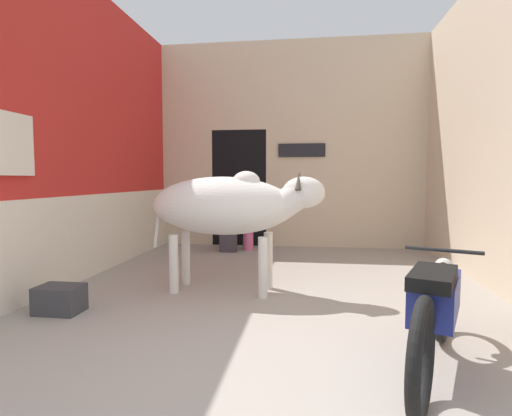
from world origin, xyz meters
name	(u,v)px	position (x,y,z in m)	size (l,w,h in m)	color
ground_plane	(243,386)	(0.00, 0.00, 0.00)	(30.00, 30.00, 0.00)	#9E9389
wall_left_shopfront	(85,135)	(-2.72, 2.76, 1.98)	(0.25, 5.53, 4.10)	red
wall_back_with_doorway	(274,160)	(-0.34, 5.77, 1.77)	(5.27, 0.93, 4.10)	beige
wall_right_with_door	(503,124)	(2.72, 2.72, 2.03)	(0.22, 5.53, 4.10)	beige
cow	(229,206)	(-0.55, 2.20, 1.04)	(2.14, 0.82, 1.47)	silver
motorcycle_near	(435,308)	(1.31, 0.38, 0.46)	(0.88, 1.87, 0.81)	black
shopkeeper_seated	(230,219)	(-1.09, 4.87, 0.61)	(0.44, 0.33, 1.18)	#3D3842
plastic_stool	(248,239)	(-0.75, 5.00, 0.22)	(0.28, 0.28, 0.41)	#DB6093
crate	(60,299)	(-2.11, 1.18, 0.14)	(0.44, 0.32, 0.28)	#38383D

